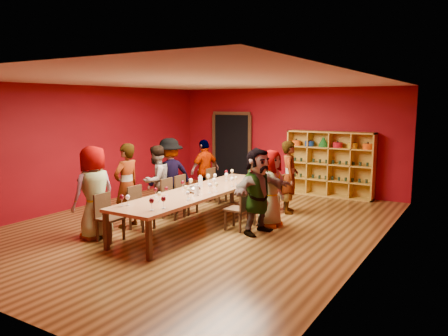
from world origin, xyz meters
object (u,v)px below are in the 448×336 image
at_px(person_left_2, 156,181).
at_px(chair_person_right_2, 240,206).
at_px(chair_person_left_1, 139,205).
at_px(person_left_0, 94,192).
at_px(person_left_1, 127,185).
at_px(chair_person_left_0, 107,214).
at_px(chair_person_right_4, 279,191).
at_px(chair_person_left_3, 184,192).
at_px(spittoon_bowl, 194,189).
at_px(shelving_unit, 330,161).
at_px(chair_person_right_3, 255,201).
at_px(tasting_table, 200,193).
at_px(person_right_4, 290,177).
at_px(person_right_2, 258,191).
at_px(wine_bottle, 250,174).
at_px(person_right_3, 271,188).
at_px(person_left_4, 205,170).
at_px(chair_person_left_4, 214,183).
at_px(chair_person_left_2, 171,196).
at_px(person_left_3, 170,175).

height_order(person_left_2, chair_person_right_2, person_left_2).
bearing_deg(chair_person_left_1, person_left_0, -109.97).
distance_m(person_left_0, person_left_1, 0.88).
distance_m(chair_person_left_0, person_left_1, 1.01).
height_order(person_left_0, chair_person_right_4, person_left_0).
bearing_deg(chair_person_left_3, spittoon_bowl, -43.64).
xyz_separation_m(shelving_unit, chair_person_right_4, (-0.49, -2.33, -0.49)).
height_order(chair_person_left_1, chair_person_right_3, same).
bearing_deg(tasting_table, chair_person_left_0, -117.50).
xyz_separation_m(person_left_2, chair_person_right_4, (2.22, 1.82, -0.31)).
xyz_separation_m(chair_person_right_2, person_right_4, (0.27, 1.86, 0.36)).
relative_size(person_left_1, spittoon_bowl, 6.36).
distance_m(person_right_2, spittoon_bowl, 1.33).
relative_size(person_left_2, wine_bottle, 5.99).
bearing_deg(person_left_2, person_right_3, 102.89).
bearing_deg(tasting_table, person_left_0, -125.09).
height_order(person_left_2, person_right_3, person_left_2).
relative_size(person_left_4, chair_person_right_3, 1.83).
relative_size(chair_person_left_3, person_right_2, 0.52).
height_order(chair_person_left_4, chair_person_right_4, same).
xyz_separation_m(chair_person_left_3, person_right_3, (2.19, 0.09, 0.31)).
relative_size(shelving_unit, person_left_1, 1.37).
bearing_deg(chair_person_right_3, person_left_1, -142.80).
height_order(chair_person_right_3, chair_person_right_4, same).
distance_m(chair_person_left_2, wine_bottle, 2.04).
xyz_separation_m(chair_person_left_0, chair_person_left_1, (0.00, 0.88, 0.00)).
relative_size(tasting_table, person_left_3, 2.57).
xyz_separation_m(person_right_4, wine_bottle, (-0.98, -0.15, 0.00)).
bearing_deg(spittoon_bowl, shelving_unit, 73.14).
height_order(person_left_3, chair_person_right_2, person_left_3).
xyz_separation_m(person_left_1, chair_person_right_4, (2.14, 2.86, -0.38)).
xyz_separation_m(person_left_0, person_left_1, (-0.01, 0.88, -0.01)).
bearing_deg(wine_bottle, person_left_4, 173.96).
bearing_deg(chair_person_right_2, tasting_table, -172.05).
bearing_deg(tasting_table, chair_person_right_2, 7.95).
bearing_deg(chair_person_right_2, wine_bottle, 112.40).
distance_m(chair_person_left_3, person_right_2, 2.31).
relative_size(person_left_1, person_left_2, 1.08).
height_order(person_right_4, spittoon_bowl, person_right_4).
xyz_separation_m(tasting_table, chair_person_left_2, (-0.91, 0.17, -0.20)).
bearing_deg(spittoon_bowl, tasting_table, 95.57).
relative_size(person_right_2, person_right_3, 1.06).
distance_m(chair_person_left_1, person_left_2, 1.16).
relative_size(tasting_table, chair_person_left_3, 5.06).
distance_m(chair_person_left_4, chair_person_right_3, 2.20).
relative_size(person_left_1, person_right_4, 1.03).
xyz_separation_m(person_right_2, wine_bottle, (-1.10, 1.71, -0.00)).
bearing_deg(spittoon_bowl, person_left_1, -152.51).
bearing_deg(spittoon_bowl, chair_person_left_0, -121.36).
xyz_separation_m(chair_person_left_2, chair_person_right_2, (1.82, -0.04, 0.00)).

